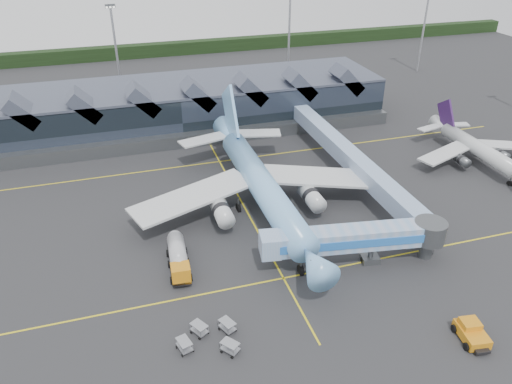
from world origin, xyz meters
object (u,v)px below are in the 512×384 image
object	(u,v)px
jet_bridge	(365,238)
pushback_tug	(472,333)
fuel_truck	(178,256)
main_airliner	(260,182)
regional_jet	(475,147)

from	to	relation	value
jet_bridge	pushback_tug	xyz separation A→B (m)	(5.05, -16.07, -3.08)
jet_bridge	fuel_truck	distance (m)	24.93
jet_bridge	main_airliner	bearing A→B (deg)	125.44
regional_jet	fuel_truck	distance (m)	60.87
regional_jet	pushback_tug	bearing A→B (deg)	-127.83
regional_jet	pushback_tug	size ratio (longest dim) A/B	5.50
jet_bridge	fuel_truck	bearing A→B (deg)	174.14
main_airliner	jet_bridge	distance (m)	20.10
regional_jet	main_airliner	bearing A→B (deg)	-174.53
main_airliner	regional_jet	world-z (taller)	main_airliner
fuel_truck	pushback_tug	xyz separation A→B (m)	(29.07, -22.40, -0.89)
fuel_truck	pushback_tug	bearing A→B (deg)	-33.98
regional_jet	fuel_truck	world-z (taller)	regional_jet
regional_jet	jet_bridge	xyz separation A→B (m)	(-34.75, -22.14, 1.05)
regional_jet	fuel_truck	bearing A→B (deg)	-164.92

